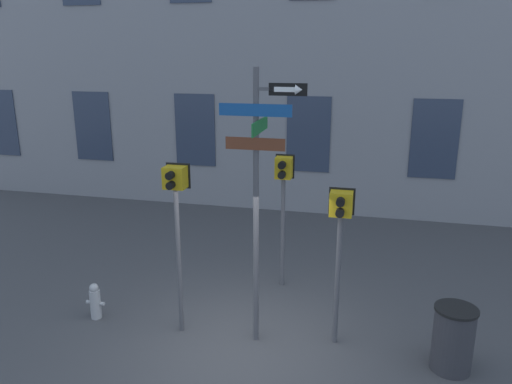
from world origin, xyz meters
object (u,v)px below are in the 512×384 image
street_sign_pole (259,183)px  pedestrian_signal_right (340,224)px  pedestrian_signal_across (283,185)px  trash_bin (453,339)px  fire_hydrant (95,301)px  pedestrian_signal_left (176,204)px

street_sign_pole → pedestrian_signal_right: 1.41m
street_sign_pole → pedestrian_signal_across: 2.16m
pedestrian_signal_right → pedestrian_signal_across: bearing=123.7°
pedestrian_signal_right → pedestrian_signal_across: size_ratio=0.96×
pedestrian_signal_across → trash_bin: bearing=-36.0°
fire_hydrant → pedestrian_signal_right: bearing=3.0°
pedestrian_signal_across → fire_hydrant: (-3.02, -2.08, -1.81)m
pedestrian_signal_right → fire_hydrant: (-4.25, -0.22, -1.74)m
pedestrian_signal_left → street_sign_pole: bearing=1.1°
street_sign_pole → fire_hydrant: size_ratio=6.60×
pedestrian_signal_right → pedestrian_signal_across: 2.23m
pedestrian_signal_across → fire_hydrant: size_ratio=4.04×
pedestrian_signal_left → pedestrian_signal_across: size_ratio=1.08×
pedestrian_signal_right → fire_hydrant: pedestrian_signal_right is taller
pedestrian_signal_right → pedestrian_signal_left: bearing=-174.4°
fire_hydrant → trash_bin: bearing=-1.0°
street_sign_pole → pedestrian_signal_left: 1.43m
pedestrian_signal_right → pedestrian_signal_across: (-1.24, 1.86, 0.07)m
pedestrian_signal_left → trash_bin: bearing=-0.9°
pedestrian_signal_left → pedestrian_signal_across: pedestrian_signal_left is taller
pedestrian_signal_left → pedestrian_signal_right: bearing=5.6°
street_sign_pole → fire_hydrant: (-3.02, 0.00, -2.38)m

